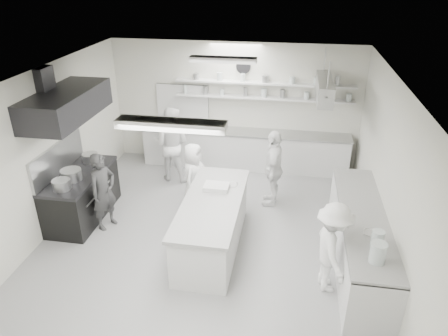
% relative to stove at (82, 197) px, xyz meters
% --- Properties ---
extents(floor, '(6.00, 7.00, 0.02)m').
position_rel_stove_xyz_m(floor, '(2.60, -0.40, -0.46)').
color(floor, '#97989C').
rests_on(floor, ground).
extents(ceiling, '(6.00, 7.00, 0.02)m').
position_rel_stove_xyz_m(ceiling, '(2.60, -0.40, 2.56)').
color(ceiling, silver).
rests_on(ceiling, wall_back).
extents(wall_back, '(6.00, 0.04, 3.00)m').
position_rel_stove_xyz_m(wall_back, '(2.60, 3.10, 1.05)').
color(wall_back, beige).
rests_on(wall_back, floor).
extents(wall_front, '(6.00, 0.04, 3.00)m').
position_rel_stove_xyz_m(wall_front, '(2.60, -3.90, 1.05)').
color(wall_front, beige).
rests_on(wall_front, floor).
extents(wall_left, '(0.04, 7.00, 3.00)m').
position_rel_stove_xyz_m(wall_left, '(-0.40, -0.40, 1.05)').
color(wall_left, beige).
rests_on(wall_left, floor).
extents(wall_right, '(0.04, 7.00, 3.00)m').
position_rel_stove_xyz_m(wall_right, '(5.60, -0.40, 1.05)').
color(wall_right, beige).
rests_on(wall_right, floor).
extents(stove, '(0.80, 1.80, 0.90)m').
position_rel_stove_xyz_m(stove, '(0.00, 0.00, 0.00)').
color(stove, black).
rests_on(stove, floor).
extents(exhaust_hood, '(0.85, 2.00, 0.50)m').
position_rel_stove_xyz_m(exhaust_hood, '(0.00, -0.00, 1.90)').
color(exhaust_hood, black).
rests_on(exhaust_hood, wall_left).
extents(back_counter, '(5.00, 0.60, 0.92)m').
position_rel_stove_xyz_m(back_counter, '(2.90, 2.80, 0.01)').
color(back_counter, silver).
rests_on(back_counter, floor).
extents(shelf_lower, '(4.20, 0.26, 0.04)m').
position_rel_stove_xyz_m(shelf_lower, '(3.30, 2.97, 1.30)').
color(shelf_lower, silver).
rests_on(shelf_lower, wall_back).
extents(shelf_upper, '(4.20, 0.26, 0.04)m').
position_rel_stove_xyz_m(shelf_upper, '(3.30, 2.97, 1.65)').
color(shelf_upper, silver).
rests_on(shelf_upper, wall_back).
extents(pass_through_window, '(1.30, 0.04, 1.00)m').
position_rel_stove_xyz_m(pass_through_window, '(1.30, 3.08, 1.00)').
color(pass_through_window, black).
rests_on(pass_through_window, wall_back).
extents(wall_clock, '(0.32, 0.05, 0.32)m').
position_rel_stove_xyz_m(wall_clock, '(2.80, 3.06, 2.00)').
color(wall_clock, white).
rests_on(wall_clock, wall_back).
extents(right_counter, '(0.74, 3.30, 0.94)m').
position_rel_stove_xyz_m(right_counter, '(5.25, -0.60, 0.02)').
color(right_counter, silver).
rests_on(right_counter, floor).
extents(pot_rack, '(0.30, 1.60, 0.40)m').
position_rel_stove_xyz_m(pot_rack, '(4.60, 2.00, 1.85)').
color(pot_rack, '#A1A2A4').
rests_on(pot_rack, ceiling).
extents(light_fixture_front, '(1.30, 0.25, 0.10)m').
position_rel_stove_xyz_m(light_fixture_front, '(2.60, -2.20, 2.49)').
color(light_fixture_front, silver).
rests_on(light_fixture_front, ceiling).
extents(light_fixture_rear, '(1.30, 0.25, 0.10)m').
position_rel_stove_xyz_m(light_fixture_rear, '(2.60, 1.40, 2.49)').
color(light_fixture_rear, silver).
rests_on(light_fixture_rear, ceiling).
extents(prep_island, '(0.93, 2.45, 0.90)m').
position_rel_stove_xyz_m(prep_island, '(2.74, -0.55, 0.00)').
color(prep_island, silver).
rests_on(prep_island, floor).
extents(stove_pot, '(0.38, 0.38, 0.25)m').
position_rel_stove_xyz_m(stove_pot, '(0.00, -0.24, 0.59)').
color(stove_pot, '#A1A2A4').
rests_on(stove_pot, stove).
extents(cook_stove, '(0.56, 0.66, 1.53)m').
position_rel_stove_xyz_m(cook_stove, '(0.60, -0.25, 0.31)').
color(cook_stove, '#333335').
rests_on(cook_stove, floor).
extents(cook_back, '(0.90, 0.73, 1.75)m').
position_rel_stove_xyz_m(cook_back, '(1.32, 1.90, 0.43)').
color(cook_back, white).
rests_on(cook_back, floor).
extents(cook_island_left, '(0.52, 0.73, 1.42)m').
position_rel_stove_xyz_m(cook_island_left, '(2.10, 0.74, 0.26)').
color(cook_island_left, white).
rests_on(cook_island_left, floor).
extents(cook_island_right, '(0.46, 0.99, 1.65)m').
position_rel_stove_xyz_m(cook_island_right, '(3.69, 1.14, 0.37)').
color(cook_island_right, white).
rests_on(cook_island_right, floor).
extents(cook_right, '(0.73, 1.06, 1.51)m').
position_rel_stove_xyz_m(cook_right, '(4.72, -1.28, 0.30)').
color(cook_right, white).
rests_on(cook_right, floor).
extents(bowl_island_a, '(0.27, 0.27, 0.06)m').
position_rel_stove_xyz_m(bowl_island_a, '(2.98, 0.09, 0.48)').
color(bowl_island_a, '#A1A2A4').
rests_on(bowl_island_a, prep_island).
extents(bowl_island_b, '(0.25, 0.25, 0.06)m').
position_rel_stove_xyz_m(bowl_island_b, '(2.91, -0.14, 0.48)').
color(bowl_island_b, silver).
rests_on(bowl_island_b, prep_island).
extents(bowl_right, '(0.26, 0.26, 0.05)m').
position_rel_stove_xyz_m(bowl_right, '(5.27, -1.12, 0.52)').
color(bowl_right, silver).
rests_on(bowl_right, right_counter).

